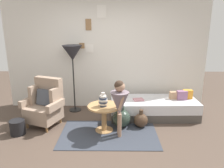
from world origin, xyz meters
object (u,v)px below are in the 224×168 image
(side_table, at_px, (104,112))
(person_child, at_px, (120,102))
(magazine_basket, at_px, (18,127))
(daybed, at_px, (153,108))
(book_on_daybed, at_px, (138,100))
(armchair, at_px, (45,104))
(demijohn_far, at_px, (141,120))
(demijohn_near, at_px, (121,118))
(floor_lamp, at_px, (72,55))
(vase_striped, at_px, (103,101))

(side_table, distance_m, person_child, 0.46)
(side_table, height_order, magazine_basket, side_table)
(magazine_basket, bearing_deg, person_child, -1.25)
(daybed, bearing_deg, book_on_daybed, -170.92)
(book_on_daybed, relative_size, magazine_basket, 0.79)
(armchair, distance_m, demijohn_far, 1.99)
(daybed, bearing_deg, demijohn_near, -144.46)
(demijohn_far, bearing_deg, person_child, -140.61)
(floor_lamp, bearing_deg, side_table, -53.80)
(side_table, distance_m, demijohn_far, 0.80)
(side_table, bearing_deg, book_on_daybed, 41.50)
(book_on_daybed, height_order, demijohn_far, book_on_daybed)
(armchair, relative_size, magazine_basket, 3.46)
(armchair, distance_m, book_on_daybed, 1.99)
(daybed, height_order, vase_striped, vase_striped)
(armchair, distance_m, floor_lamp, 1.27)
(side_table, bearing_deg, magazine_basket, -174.55)
(side_table, relative_size, floor_lamp, 0.40)
(side_table, relative_size, person_child, 0.59)
(demijohn_far, bearing_deg, vase_striped, -164.94)
(armchair, bearing_deg, demijohn_far, -3.26)
(armchair, height_order, side_table, armchair)
(vase_striped, height_order, demijohn_near, vase_striped)
(magazine_basket, bearing_deg, demijohn_far, 7.77)
(side_table, distance_m, floor_lamp, 1.60)
(daybed, relative_size, magazine_basket, 6.85)
(person_child, xyz_separation_m, magazine_basket, (-1.93, 0.04, -0.54))
(side_table, bearing_deg, daybed, 33.03)
(side_table, distance_m, vase_striped, 0.26)
(vase_striped, xyz_separation_m, demijohn_far, (0.75, 0.20, -0.49))
(book_on_daybed, bearing_deg, magazine_basket, -161.22)
(person_child, xyz_separation_m, book_on_daybed, (0.44, 0.85, -0.27))
(floor_lamp, bearing_deg, magazine_basket, -126.81)
(armchair, bearing_deg, daybed, 10.46)
(demijohn_near, distance_m, demijohn_far, 0.40)
(armchair, bearing_deg, floor_lamp, 57.79)
(magazine_basket, bearing_deg, demijohn_near, 9.58)
(armchair, xyz_separation_m, book_on_daybed, (1.95, 0.37, -0.02))
(magazine_basket, bearing_deg, floor_lamp, 53.19)
(demijohn_near, xyz_separation_m, magazine_basket, (-1.98, -0.33, -0.05))
(vase_striped, bearing_deg, magazine_basket, -175.71)
(demijohn_near, xyz_separation_m, demijohn_far, (0.39, -0.01, -0.04))
(floor_lamp, bearing_deg, armchair, -122.21)
(floor_lamp, bearing_deg, book_on_daybed, -14.21)
(daybed, xyz_separation_m, floor_lamp, (-1.83, 0.32, 1.15))
(side_table, xyz_separation_m, floor_lamp, (-0.75, 1.02, 0.97))
(daybed, xyz_separation_m, side_table, (-1.08, -0.70, 0.18))
(vase_striped, xyz_separation_m, person_child, (0.31, -0.16, 0.04))
(vase_striped, distance_m, book_on_daybed, 1.03)
(person_child, relative_size, demijohn_near, 2.39)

